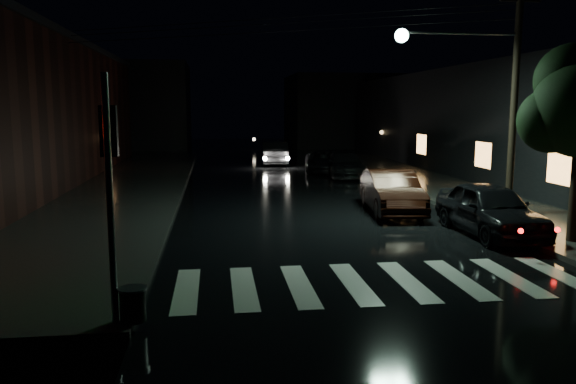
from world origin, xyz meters
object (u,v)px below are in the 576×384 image
object	(u,v)px
parked_car_b	(392,192)
oncoming_car	(275,153)
parked_car_a	(490,209)
parked_car_c	(345,164)
parked_car_d	(324,161)

from	to	relation	value
parked_car_b	oncoming_car	bearing A→B (deg)	102.96
parked_car_a	parked_car_b	size ratio (longest dim) A/B	0.98
parked_car_c	parked_car_b	bearing A→B (deg)	-89.13
parked_car_c	oncoming_car	size ratio (longest dim) A/B	1.00
parked_car_d	parked_car_c	bearing A→B (deg)	-65.95
parked_car_a	parked_car_b	xyz separation A→B (m)	(-1.80, 3.88, -0.01)
parked_car_d	oncoming_car	size ratio (longest dim) A/B	0.98
parked_car_b	oncoming_car	world-z (taller)	oncoming_car
parked_car_a	parked_car_b	world-z (taller)	parked_car_a
parked_car_a	oncoming_car	size ratio (longest dim) A/B	0.97
parked_car_b	parked_car_a	bearing A→B (deg)	-59.34
oncoming_car	parked_car_b	bearing A→B (deg)	101.42
parked_car_b	parked_car_d	bearing A→B (deg)	95.30
parked_car_c	oncoming_car	distance (m)	8.00
parked_car_c	parked_car_d	distance (m)	2.53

